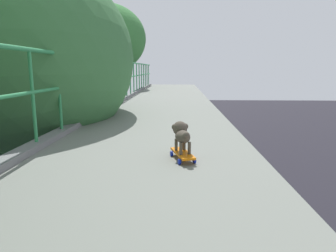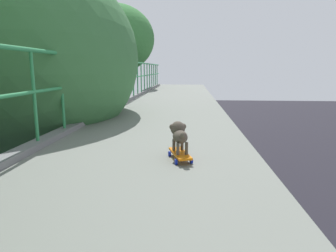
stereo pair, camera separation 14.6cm
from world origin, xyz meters
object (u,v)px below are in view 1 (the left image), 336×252
object	(u,v)px
car_grey_seventh	(67,173)
city_bus	(62,123)
toy_skateboard	(183,154)
small_dog	(182,133)

from	to	relation	value
car_grey_seventh	city_bus	xyz separation A→B (m)	(-3.42, 8.13, 1.34)
city_bus	toy_skateboard	bearing A→B (deg)	-64.81
city_bus	toy_skateboard	world-z (taller)	toy_skateboard
car_grey_seventh	small_dog	distance (m)	14.60
car_grey_seventh	city_bus	world-z (taller)	city_bus
car_grey_seventh	toy_skateboard	distance (m)	14.57
city_bus	toy_skateboard	xyz separation A→B (m)	(9.61, -20.44, 3.37)
car_grey_seventh	toy_skateboard	xyz separation A→B (m)	(6.19, -12.32, 4.71)
city_bus	small_dog	xyz separation A→B (m)	(9.60, -20.40, 3.59)
car_grey_seventh	city_bus	distance (m)	8.92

